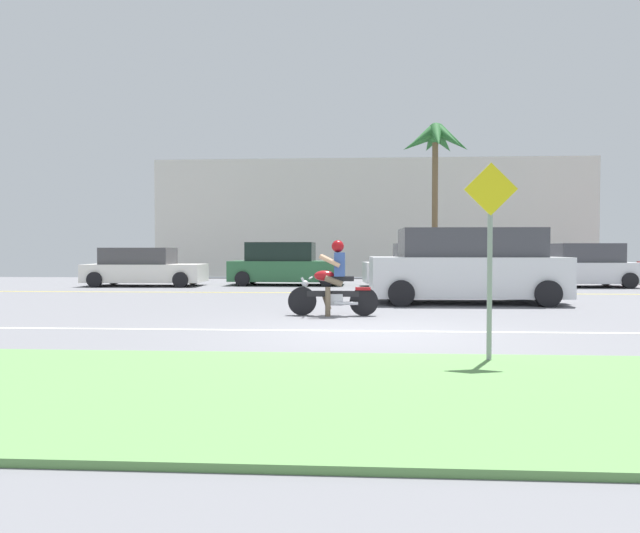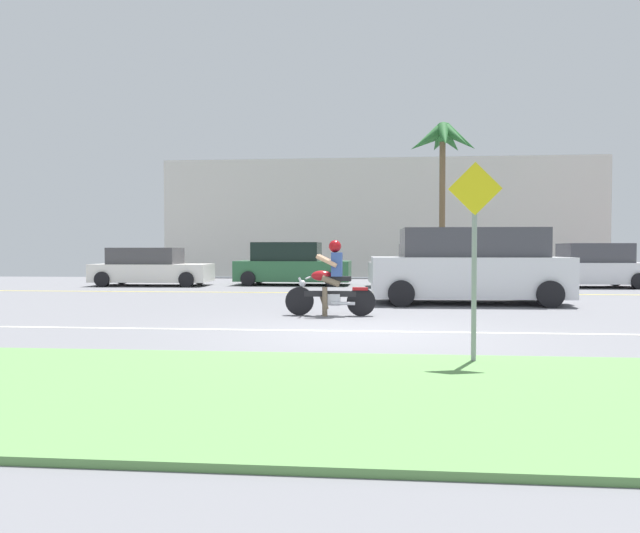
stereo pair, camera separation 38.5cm
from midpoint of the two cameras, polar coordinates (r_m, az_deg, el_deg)
The scene contains 13 objects.
ground at distance 12.48m, azimuth 5.24°, elevation -4.70°, with size 56.00×30.00×0.04m, color slate.
grass_median at distance 5.47m, azimuth 5.52°, elevation -12.50°, with size 56.00×3.80×0.06m, color #5B8C4C.
lane_line_near at distance 9.66m, azimuth 5.30°, elevation -6.44°, with size 50.40×0.12×0.01m, color silver.
lane_line_far at distance 18.01m, azimuth 5.18°, elevation -2.66°, with size 50.40×0.12×0.01m, color yellow.
motorcyclist at distance 11.83m, azimuth 2.03°, elevation -1.73°, with size 1.87×0.61×1.57m.
suv_nearby at distance 15.05m, azimuth 15.33°, elevation -0.04°, with size 5.05×2.30×1.91m.
parked_car_0 at distance 22.56m, azimuth -16.08°, elevation -0.12°, with size 4.41×2.02×1.44m.
parked_car_1 at distance 22.16m, azimuth -2.36°, elevation 0.14°, with size 4.43×2.12×1.65m.
parked_car_2 at distance 21.35m, azimuth 11.44°, elevation -0.01°, with size 4.37×2.24×1.60m.
parked_car_3 at distance 22.97m, azimuth 25.74°, elevation -0.03°, with size 3.89×2.08×1.59m.
palm_tree_0 at distance 24.93m, azimuth 12.62°, elevation 11.71°, with size 3.01×3.03×6.65m.
street_sign at distance 6.99m, azimuth 16.69°, elevation 2.38°, with size 0.62×0.06×2.39m.
building_far at distance 30.45m, azimuth 6.32°, elevation 4.67°, with size 21.96×4.00×5.91m, color beige.
Camera 2 is at (0.14, -9.39, 1.37)m, focal length 32.07 mm.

